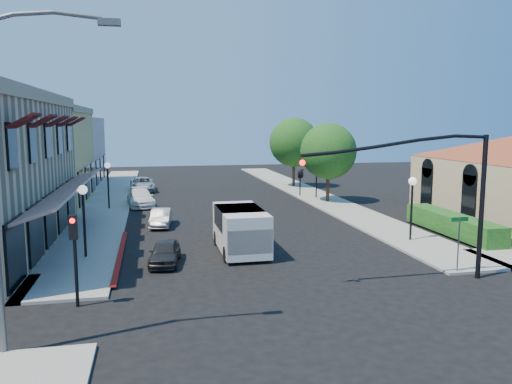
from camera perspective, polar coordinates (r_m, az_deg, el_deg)
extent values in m
plane|color=black|center=(18.42, 5.76, -12.69)|extent=(120.00, 120.00, 0.00)
cube|color=gray|center=(44.02, -16.26, -0.79)|extent=(3.50, 50.00, 0.12)
cube|color=gray|center=(46.08, 5.98, -0.14)|extent=(3.50, 50.00, 0.12)
cube|color=maroon|center=(25.31, -15.23, -7.19)|extent=(0.25, 10.00, 0.06)
cube|color=tan|center=(27.97, -23.28, 10.00)|extent=(0.50, 18.20, 0.60)
cube|color=#561416|center=(27.96, -20.64, 0.37)|extent=(1.75, 17.00, 0.67)
cube|color=#410D0F|center=(20.94, -24.94, 7.40)|extent=(1.02, 1.50, 0.60)
cube|color=#410D0F|center=(24.27, -23.15, 7.47)|extent=(1.02, 1.50, 0.60)
cube|color=#410D0F|center=(27.61, -21.78, 7.51)|extent=(1.02, 1.50, 0.60)
cube|color=#410D0F|center=(30.97, -20.72, 7.55)|extent=(1.02, 1.50, 0.60)
cube|color=#410D0F|center=(34.34, -19.86, 7.57)|extent=(1.02, 1.50, 0.60)
cube|color=black|center=(21.14, -25.79, -6.21)|extent=(0.12, 2.60, 2.60)
cube|color=black|center=(24.37, -23.90, -4.31)|extent=(0.12, 2.60, 2.60)
cube|color=black|center=(27.64, -22.46, -2.85)|extent=(0.12, 2.60, 2.60)
cube|color=black|center=(30.94, -21.32, -1.70)|extent=(0.12, 2.60, 2.60)
cube|color=black|center=(34.26, -20.41, -0.77)|extent=(0.12, 2.60, 2.60)
cube|color=tan|center=(43.71, -25.42, 3.63)|extent=(10.00, 12.00, 7.60)
cube|color=tan|center=(55.45, -22.54, 4.22)|extent=(10.00, 12.00, 7.00)
cube|color=black|center=(34.51, 23.16, -0.52)|extent=(0.12, 1.40, 2.80)
cube|color=black|center=(38.67, 18.93, 0.53)|extent=(0.12, 1.40, 2.80)
cube|color=#194714|center=(31.25, 21.46, -4.60)|extent=(1.40, 8.00, 1.10)
cylinder|color=#362315|center=(41.28, 8.19, 0.27)|extent=(0.28, 0.28, 2.10)
sphere|color=#194714|center=(40.99, 8.28, 4.64)|extent=(4.56, 4.56, 4.56)
cylinder|color=#362315|center=(50.71, 4.32, 1.84)|extent=(0.28, 0.28, 2.27)
sphere|color=#194714|center=(50.47, 4.36, 5.69)|extent=(4.94, 4.94, 4.94)
cylinder|color=black|center=(22.58, 24.39, -1.64)|extent=(0.20, 0.20, 6.00)
cylinder|color=black|center=(20.25, 15.84, 5.15)|extent=(7.80, 0.14, 0.14)
imported|color=black|center=(18.83, 5.15, 2.49)|extent=(0.20, 0.16, 1.00)
sphere|color=#FF0C0C|center=(18.63, 5.33, 3.35)|extent=(0.22, 0.22, 0.22)
cylinder|color=black|center=(18.79, -19.90, -7.91)|extent=(0.12, 0.12, 3.00)
cube|color=black|center=(18.32, -20.17, -3.81)|extent=(0.28, 0.22, 0.85)
sphere|color=#FF0C0C|center=(18.16, -20.26, -3.12)|extent=(0.18, 0.18, 0.18)
cylinder|color=#595B5E|center=(14.93, -23.29, 18.03)|extent=(3.00, 0.12, 0.12)
cube|color=#595B5E|center=(14.70, -16.42, 18.11)|extent=(0.60, 0.25, 0.18)
cylinder|color=#595B5E|center=(23.19, 22.12, -5.69)|extent=(0.06, 0.06, 2.50)
cube|color=#0C591E|center=(22.96, 22.27, -2.90)|extent=(0.80, 0.04, 0.18)
cylinder|color=black|center=(25.10, -19.02, -3.72)|extent=(0.12, 0.12, 3.20)
sphere|color=white|center=(24.82, -19.20, 0.24)|extent=(0.44, 0.44, 0.44)
cylinder|color=black|center=(38.86, -16.52, 0.37)|extent=(0.12, 0.12, 3.20)
sphere|color=white|center=(38.68, -16.62, 2.94)|extent=(0.44, 0.44, 0.44)
cylinder|color=black|center=(28.47, 17.33, -2.31)|extent=(0.12, 0.12, 3.20)
sphere|color=white|center=(28.22, 17.47, 1.19)|extent=(0.44, 0.44, 0.44)
cylinder|color=black|center=(42.99, 6.92, 1.33)|extent=(0.12, 0.12, 3.20)
sphere|color=white|center=(42.82, 6.95, 3.66)|extent=(0.44, 0.44, 0.44)
cube|color=silver|center=(25.15, -1.79, -4.22)|extent=(2.18, 5.00, 2.04)
cube|color=silver|center=(23.11, -0.81, -5.59)|extent=(2.10, 0.69, 1.13)
cube|color=black|center=(23.36, -1.01, -4.02)|extent=(1.93, 0.12, 1.02)
cube|color=black|center=(25.37, -1.93, -2.94)|extent=(2.19, 2.96, 1.02)
cylinder|color=black|center=(23.55, -3.35, -7.11)|extent=(0.29, 0.75, 0.75)
cylinder|color=black|center=(26.82, -4.47, -5.26)|extent=(0.29, 0.75, 0.75)
cylinder|color=black|center=(23.91, 1.25, -6.87)|extent=(0.29, 0.75, 0.75)
cylinder|color=black|center=(27.13, -0.42, -5.08)|extent=(0.29, 0.75, 0.75)
imported|color=black|center=(23.53, -10.36, -6.80)|extent=(1.72, 3.37, 1.10)
imported|color=#959799|center=(32.00, -10.81, -2.89)|extent=(1.54, 3.48, 1.11)
imported|color=white|center=(40.00, -13.06, -0.65)|extent=(2.41, 4.78, 1.33)
imported|color=#B9BBBF|center=(48.77, -12.87, 0.86)|extent=(2.46, 4.91, 1.33)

